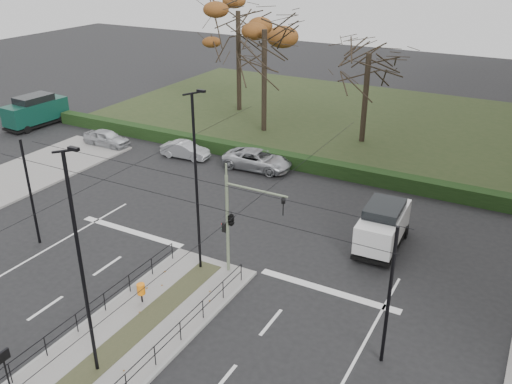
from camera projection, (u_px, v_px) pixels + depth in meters
ground at (156, 315)px, 23.98m from camera, size 140.00×140.00×0.00m
median_island at (117, 347)px, 21.96m from camera, size 4.40×15.00×0.14m
park at (315, 113)px, 52.05m from camera, size 38.00×26.00×0.10m
hedge at (246, 152)px, 41.19m from camera, size 38.00×1.00×1.00m
median_railing at (113, 331)px, 21.50m from camera, size 4.14×13.24×0.92m
catenary at (173, 232)px, 23.83m from camera, size 20.00×34.00×6.00m
traffic_light at (233, 218)px, 25.67m from camera, size 3.48×1.96×5.11m
litter_bin at (141, 289)px, 24.34m from camera, size 0.37×0.37×0.95m
info_panel at (4, 362)px, 18.85m from camera, size 0.12×0.53×2.03m
streetlamp_median_near at (82, 266)px, 18.81m from camera, size 0.76×0.16×9.12m
streetlamp_median_far at (197, 183)px, 25.33m from camera, size 0.76×0.16×9.12m
parked_car_first at (107, 138)px, 43.52m from camera, size 4.03×1.69×1.36m
parked_car_second at (185, 150)px, 41.20m from camera, size 3.88×1.63×1.25m
parked_car_fourth at (258, 160)px, 39.15m from camera, size 5.15×2.56×1.40m
white_van at (383, 225)px, 28.90m from camera, size 2.31×4.79×2.50m
green_van at (36, 110)px, 48.03m from camera, size 2.55×5.82×2.78m
rust_tree at (238, 11)px, 49.18m from camera, size 8.86×8.86×12.14m
bare_tree_center at (369, 60)px, 41.89m from camera, size 6.19×6.19×9.51m
bare_tree_near at (264, 37)px, 43.94m from camera, size 7.43×7.43×11.30m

